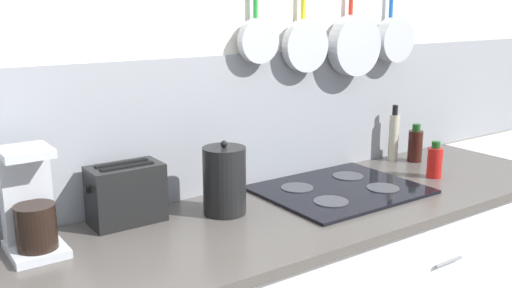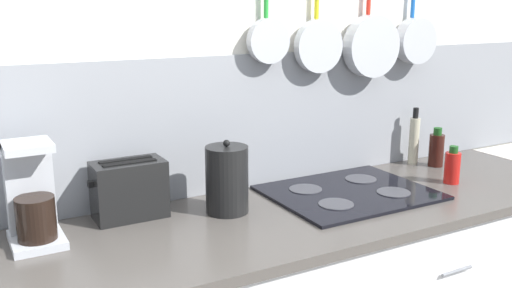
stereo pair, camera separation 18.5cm
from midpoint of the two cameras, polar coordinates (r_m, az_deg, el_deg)
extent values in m
cube|color=silver|center=(2.08, -5.95, 4.29)|extent=(7.20, 0.06, 2.60)
cube|color=gray|center=(2.10, -5.83, 1.48)|extent=(7.20, 0.07, 0.52)
cylinder|color=#B7BABF|center=(2.16, 3.73, 10.23)|extent=(0.17, 0.04, 0.17)
cylinder|color=gold|center=(2.30, 8.47, 14.01)|extent=(0.02, 0.02, 0.14)
cylinder|color=#B7BABF|center=(2.29, 8.61, 9.63)|extent=(0.21, 0.04, 0.21)
cylinder|color=#B7BABF|center=(2.45, 13.64, 9.46)|extent=(0.25, 0.06, 0.25)
cylinder|color=#1959B2|center=(2.64, 17.46, 13.50)|extent=(0.02, 0.02, 0.14)
cylinder|color=#B7BABF|center=(2.62, 17.67, 9.79)|extent=(0.20, 0.06, 0.20)
cylinder|color=slate|center=(2.18, 21.85, -11.76)|extent=(0.14, 0.01, 0.01)
cube|color=#4C4742|center=(1.87, -1.15, -9.02)|extent=(3.13, 0.65, 0.03)
cube|color=#B7BABF|center=(1.84, -18.38, -9.13)|extent=(0.15, 0.20, 0.02)
cube|color=#B7BABF|center=(1.85, -19.09, -4.31)|extent=(0.14, 0.07, 0.31)
cylinder|color=black|center=(1.79, -18.41, -7.12)|extent=(0.11, 0.11, 0.13)
cube|color=#B7BABF|center=(1.77, -19.20, -0.27)|extent=(0.14, 0.15, 0.02)
cube|color=black|center=(1.95, -9.93, -4.57)|extent=(0.24, 0.13, 0.20)
cube|color=black|center=(1.90, -9.82, -1.90)|extent=(0.18, 0.02, 0.00)
cube|color=black|center=(1.94, -10.28, -1.56)|extent=(0.18, 0.02, 0.00)
cube|color=black|center=(1.91, -13.61, -3.97)|extent=(0.02, 0.02, 0.02)
cylinder|color=black|center=(1.97, -0.24, -3.62)|extent=(0.15, 0.15, 0.23)
sphere|color=black|center=(1.93, -0.24, 0.05)|extent=(0.02, 0.02, 0.02)
cube|color=black|center=(2.23, 11.67, -4.80)|extent=(0.60, 0.49, 0.01)
cylinder|color=#38383D|center=(2.07, 10.57, -5.96)|extent=(0.13, 0.13, 0.00)
cylinder|color=#38383D|center=(2.25, 15.93, -4.69)|extent=(0.13, 0.13, 0.00)
cylinder|color=#38383D|center=(2.22, 7.38, -4.52)|extent=(0.13, 0.13, 0.00)
cylinder|color=#38383D|center=(2.38, 12.64, -3.45)|extent=(0.13, 0.13, 0.00)
cylinder|color=red|center=(2.47, 21.09, -2.28)|extent=(0.06, 0.06, 0.13)
cylinder|color=#194C19|center=(2.45, 21.25, -0.55)|extent=(0.03, 0.03, 0.03)
cylinder|color=#BFB799|center=(2.69, 17.43, 0.24)|extent=(0.04, 0.04, 0.21)
cylinder|color=black|center=(2.66, 17.63, 2.96)|extent=(0.02, 0.02, 0.05)
cylinder|color=#33140F|center=(2.70, 19.48, -0.63)|extent=(0.07, 0.07, 0.14)
cylinder|color=#194C19|center=(2.68, 19.63, 1.18)|extent=(0.04, 0.04, 0.03)
camera|label=1|loc=(0.09, -87.14, 0.70)|focal=40.00mm
camera|label=2|loc=(0.09, 92.86, -0.70)|focal=40.00mm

